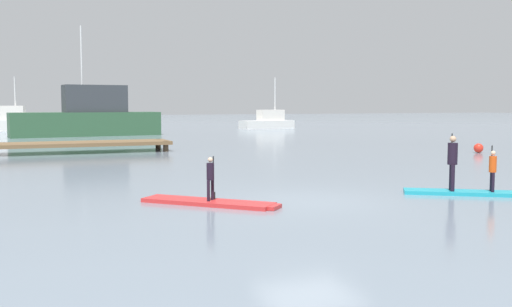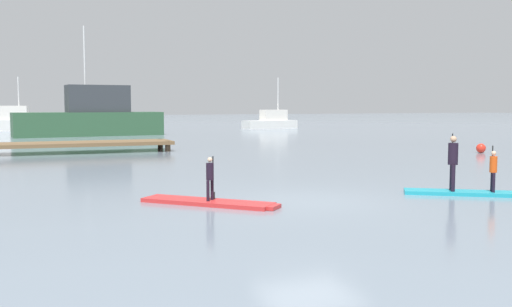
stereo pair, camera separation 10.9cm
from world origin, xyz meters
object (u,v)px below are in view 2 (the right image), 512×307
at_px(paddler_child_front, 493,169).
at_px(paddleboard_near, 210,202).
at_px(paddler_child_solo, 210,176).
at_px(motor_boat_small_navy, 7,122).
at_px(paddler_adult, 453,159).
at_px(paddleboard_far, 463,193).
at_px(mooring_buoy_near, 481,148).
at_px(fishing_boat_white_large, 92,117).
at_px(fishing_boat_green_midground, 271,121).

bearing_deg(paddler_child_front, paddleboard_near, 169.11).
xyz_separation_m(paddler_child_solo, motor_boat_small_navy, (-5.64, 44.71, 0.12)).
relative_size(paddler_child_solo, paddler_adult, 0.69).
bearing_deg(paddler_child_solo, paddleboard_far, -8.70).
height_order(motor_boat_small_navy, mooring_buoy_near, motor_boat_small_navy).
bearing_deg(paddler_child_front, fishing_boat_white_large, 100.96).
relative_size(paddleboard_near, paddler_adult, 1.92).
xyz_separation_m(paddleboard_far, fishing_boat_green_midground, (12.19, 41.98, 0.66)).
distance_m(fishing_boat_white_large, mooring_buoy_near, 29.01).
bearing_deg(fishing_boat_green_midground, paddler_child_front, -105.27).
xyz_separation_m(paddler_adult, fishing_boat_green_midground, (12.44, 41.81, -0.25)).
xyz_separation_m(fishing_boat_green_midground, motor_boat_small_navy, (-24.68, 3.78, 0.10)).
bearing_deg(paddleboard_far, fishing_boat_white_large, 100.07).
bearing_deg(paddler_child_solo, mooring_buoy_near, 29.14).
height_order(paddler_child_solo, fishing_boat_green_midground, fishing_boat_green_midground).
xyz_separation_m(paddleboard_far, motor_boat_small_navy, (-12.49, 45.76, 0.76)).
xyz_separation_m(paddleboard_near, paddleboard_far, (6.86, -1.05, 0.00)).
bearing_deg(paddler_child_solo, fishing_boat_green_midground, 65.05).
distance_m(paddler_child_front, fishing_boat_green_midground, 43.92).
xyz_separation_m(paddleboard_near, paddler_child_front, (7.49, -1.44, 0.67)).
distance_m(paddleboard_far, fishing_boat_green_midground, 43.72).
height_order(paddler_adult, motor_boat_small_navy, motor_boat_small_navy).
bearing_deg(motor_boat_small_navy, paddleboard_far, -74.73).
bearing_deg(paddler_child_front, fishing_boat_green_midground, 74.73).
relative_size(fishing_boat_green_midground, mooring_buoy_near, 12.37).
height_order(paddleboard_near, paddler_adult, paddler_adult).
height_order(paddleboard_far, motor_boat_small_navy, motor_boat_small_navy).
relative_size(paddler_child_solo, paddler_child_front, 0.87).
bearing_deg(paddler_adult, paddler_child_front, -32.88).
height_order(paddler_adult, fishing_boat_green_midground, fishing_boat_green_midground).
xyz_separation_m(paddleboard_near, fishing_boat_green_midground, (19.06, 40.93, 0.66)).
xyz_separation_m(paddler_adult, fishing_boat_white_large, (-5.88, 34.31, 0.50)).
distance_m(fishing_boat_green_midground, mooring_buoy_near, 31.40).
distance_m(paddler_child_front, fishing_boat_white_large, 35.54).
bearing_deg(paddler_adult, paddleboard_far, -34.57).
relative_size(paddleboard_far, fishing_boat_white_large, 0.26).
xyz_separation_m(paddleboard_near, motor_boat_small_navy, (-5.62, 44.71, 0.76)).
bearing_deg(paddleboard_near, fishing_boat_green_midground, 65.03).
distance_m(paddler_adult, motor_boat_small_navy, 47.20).
relative_size(fishing_boat_green_midground, motor_boat_small_navy, 0.76).
height_order(fishing_boat_white_large, motor_boat_small_navy, fishing_boat_white_large).
distance_m(paddler_child_solo, mooring_buoy_near, 19.70).
bearing_deg(fishing_boat_white_large, motor_boat_small_navy, 119.44).
relative_size(paddleboard_far, mooring_buoy_near, 6.24).
height_order(paddler_child_solo, motor_boat_small_navy, motor_boat_small_navy).
height_order(paddler_child_front, mooring_buoy_near, paddler_child_front).
bearing_deg(mooring_buoy_near, paddleboard_near, -150.88).
height_order(paddleboard_far, paddler_adult, paddler_adult).
height_order(fishing_boat_white_large, fishing_boat_green_midground, fishing_boat_white_large).
distance_m(fishing_boat_green_midground, motor_boat_small_navy, 24.97).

